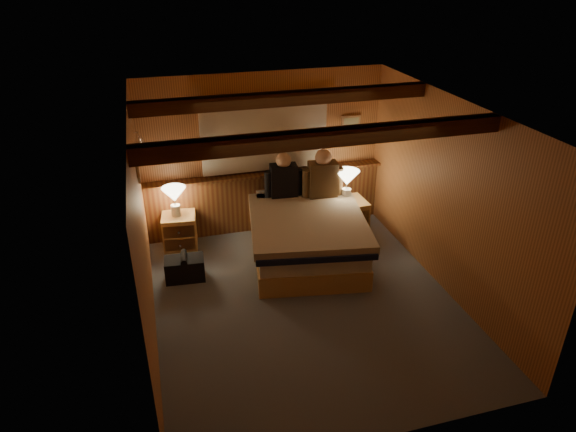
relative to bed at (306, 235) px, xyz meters
name	(u,v)px	position (x,y,z in m)	size (l,w,h in m)	color
floor	(305,302)	(-0.33, -1.01, -0.35)	(4.20, 4.20, 0.00)	#525761
ceiling	(309,111)	(-0.33, -1.01, 2.05)	(4.20, 4.20, 0.00)	#DB9452
wall_back	(264,153)	(-0.33, 1.09, 0.85)	(3.60, 3.60, 0.00)	#BF7944
wall_left	(143,236)	(-2.13, -1.01, 0.85)	(4.20, 4.20, 0.00)	#BF7944
wall_right	(448,197)	(1.47, -1.01, 0.85)	(4.20, 4.20, 0.00)	#BF7944
wall_front	(388,333)	(-0.33, -3.11, 0.85)	(3.60, 3.60, 0.00)	#BF7944
wainscot	(266,199)	(-0.33, 1.03, 0.14)	(3.60, 0.23, 0.94)	brown
curtain_window	(265,134)	(-0.33, 1.02, 1.17)	(2.18, 0.09, 1.11)	#4A2D12
ceiling_beams	(304,116)	(-0.33, -0.86, 1.96)	(3.60, 1.65, 0.16)	#4A2D12
coat_rail	(141,145)	(-2.05, 0.57, 1.32)	(0.05, 0.55, 0.24)	silver
framed_print	(351,124)	(1.02, 1.07, 1.20)	(0.30, 0.04, 0.25)	tan
bed	(306,235)	(0.00, 0.00, 0.00)	(1.80, 2.18, 0.67)	tan
nightstand_left	(180,231)	(-1.68, 0.75, -0.09)	(0.52, 0.48, 0.52)	tan
nightstand_right	(347,219)	(0.77, 0.42, -0.05)	(0.55, 0.50, 0.59)	tan
lamp_left	(174,196)	(-1.70, 0.75, 0.48)	(0.33, 0.33, 0.44)	silver
lamp_right	(347,180)	(0.76, 0.47, 0.57)	(0.35, 0.35, 0.46)	silver
person_left	(284,178)	(-0.14, 0.70, 0.59)	(0.56, 0.26, 0.69)	black
person_right	(323,177)	(0.41, 0.55, 0.61)	(0.61, 0.27, 0.74)	#4F361F
duffel_bag	(185,268)	(-1.70, -0.09, -0.19)	(0.53, 0.35, 0.37)	black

